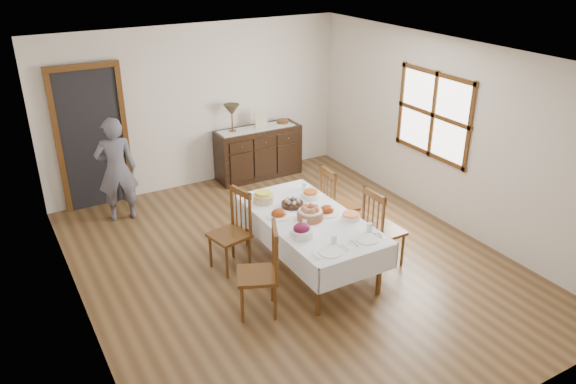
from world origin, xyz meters
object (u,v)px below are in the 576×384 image
dining_table (309,224)px  table_lamp (232,111)px  chair_left_near (262,270)px  person (116,166)px  sideboard (258,152)px  chair_right_near (381,228)px  chair_right_far (336,203)px  chair_left_far (232,230)px

dining_table → table_lamp: (0.36, 2.96, 0.60)m
chair_left_near → person: person is taller
sideboard → table_lamp: table_lamp is taller
person → sideboard: bearing=-161.7°
chair_right_near → chair_right_far: 0.88m
chair_left_far → chair_right_far: size_ratio=1.00×
dining_table → chair_right_far: chair_right_far is taller
table_lamp → chair_left_near: bearing=-110.0°
chair_left_far → person: size_ratio=0.62×
sideboard → person: size_ratio=0.88×
chair_left_near → person: (-0.76, 3.02, 0.30)m
chair_right_far → table_lamp: size_ratio=2.22×
chair_left_far → dining_table: bearing=45.8°
chair_left_near → chair_left_far: chair_left_near is taller
chair_left_far → chair_right_near: 1.83m
chair_left_far → sideboard: size_ratio=0.71×
person → table_lamp: size_ratio=3.58×
sideboard → chair_left_far: bearing=-123.4°
chair_right_near → chair_right_far: chair_right_near is taller
chair_left_far → table_lamp: table_lamp is taller
chair_right_near → sideboard: size_ratio=0.71×
sideboard → chair_right_far: bearing=-91.5°
chair_left_far → person: (-0.87, 2.01, 0.31)m
dining_table → chair_right_near: chair_right_near is taller
person → table_lamp: bearing=-158.5°
person → chair_right_far: bearing=148.9°
chair_right_near → chair_right_far: bearing=4.1°
table_lamp → chair_right_far: bearing=-81.2°
dining_table → person: person is taller
chair_left_far → sideboard: chair_left_far is taller
chair_right_far → chair_left_near: bearing=125.5°
chair_right_far → sideboard: chair_right_far is taller
dining_table → chair_left_far: chair_left_far is taller
person → chair_left_far: bearing=122.2°
chair_left_near → chair_right_near: size_ratio=1.01×
dining_table → chair_right_far: bearing=34.0°
chair_right_near → sideboard: chair_right_near is taller
dining_table → chair_left_far: bearing=147.7°
person → table_lamp: person is taller
dining_table → chair_right_far: (0.74, 0.50, -0.11)m
dining_table → chair_left_far: size_ratio=2.02×
chair_left_near → sideboard: bearing=177.4°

